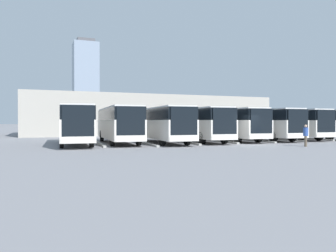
# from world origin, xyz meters

# --- Properties ---
(ground_plane) EXTENTS (600.00, 600.00, 0.00)m
(ground_plane) POSITION_xyz_m (0.00, 0.00, 0.00)
(ground_plane) COLOR gray
(bus_0) EXTENTS (3.07, 11.28, 3.22)m
(bus_0) POSITION_xyz_m (-13.47, -6.12, 1.80)
(bus_0) COLOR silver
(bus_0) RESTS_ON ground_plane
(curb_divider_0) EXTENTS (0.59, 6.09, 0.15)m
(curb_divider_0) POSITION_xyz_m (-11.55, -4.47, 0.07)
(curb_divider_0) COLOR #9E9E99
(curb_divider_0) RESTS_ON ground_plane
(bus_1) EXTENTS (3.07, 11.28, 3.22)m
(bus_1) POSITION_xyz_m (-9.62, -6.01, 1.80)
(bus_1) COLOR silver
(bus_1) RESTS_ON ground_plane
(curb_divider_1) EXTENTS (0.59, 6.09, 0.15)m
(curb_divider_1) POSITION_xyz_m (-7.70, -4.36, 0.07)
(curb_divider_1) COLOR #9E9E99
(curb_divider_1) RESTS_ON ground_plane
(bus_2) EXTENTS (3.07, 11.28, 3.22)m
(bus_2) POSITION_xyz_m (-5.77, -5.59, 1.80)
(bus_2) COLOR silver
(bus_2) RESTS_ON ground_plane
(curb_divider_2) EXTENTS (0.59, 6.09, 0.15)m
(curb_divider_2) POSITION_xyz_m (-3.85, -3.94, 0.07)
(curb_divider_2) COLOR #9E9E99
(curb_divider_2) RESTS_ON ground_plane
(bus_3) EXTENTS (3.07, 11.28, 3.22)m
(bus_3) POSITION_xyz_m (-1.92, -5.78, 1.80)
(bus_3) COLOR silver
(bus_3) RESTS_ON ground_plane
(curb_divider_3) EXTENTS (0.59, 6.09, 0.15)m
(curb_divider_3) POSITION_xyz_m (0.00, -4.13, 0.07)
(curb_divider_3) COLOR #9E9E99
(curb_divider_3) RESTS_ON ground_plane
(bus_4) EXTENTS (3.07, 11.28, 3.22)m
(bus_4) POSITION_xyz_m (1.93, -5.45, 1.80)
(bus_4) COLOR silver
(bus_4) RESTS_ON ground_plane
(curb_divider_4) EXTENTS (0.59, 6.09, 0.15)m
(curb_divider_4) POSITION_xyz_m (3.85, -3.80, 0.07)
(curb_divider_4) COLOR #9E9E99
(curb_divider_4) RESTS_ON ground_plane
(bus_5) EXTENTS (3.07, 11.28, 3.22)m
(bus_5) POSITION_xyz_m (5.77, -4.96, 1.80)
(bus_5) COLOR silver
(bus_5) RESTS_ON ground_plane
(curb_divider_5) EXTENTS (0.59, 6.09, 0.15)m
(curb_divider_5) POSITION_xyz_m (7.70, -3.31, 0.07)
(curb_divider_5) COLOR #9E9E99
(curb_divider_5) RESTS_ON ground_plane
(bus_6) EXTENTS (3.07, 11.28, 3.22)m
(bus_6) POSITION_xyz_m (9.62, -5.99, 1.80)
(bus_6) COLOR silver
(bus_6) RESTS_ON ground_plane
(curb_divider_6) EXTENTS (0.59, 6.09, 0.15)m
(curb_divider_6) POSITION_xyz_m (11.55, -4.34, 0.07)
(curb_divider_6) COLOR #9E9E99
(curb_divider_6) RESTS_ON ground_plane
(bus_7) EXTENTS (3.07, 11.28, 3.22)m
(bus_7) POSITION_xyz_m (13.47, -5.46, 1.80)
(bus_7) COLOR silver
(bus_7) RESTS_ON ground_plane
(pedestrian) EXTENTS (0.54, 0.54, 1.72)m
(pedestrian) POSITION_xyz_m (-3.20, 3.17, 0.92)
(pedestrian) COLOR brown
(pedestrian) RESTS_ON ground_plane
(station_building) EXTENTS (37.40, 15.48, 5.93)m
(station_building) POSITION_xyz_m (0.00, -26.91, 2.99)
(station_building) COLOR #A8A399
(station_building) RESTS_ON ground_plane
(office_tower) EXTENTS (15.55, 15.55, 55.12)m
(office_tower) POSITION_xyz_m (-11.40, -193.43, 26.96)
(office_tower) COLOR #7F8EA3
(office_tower) RESTS_ON ground_plane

